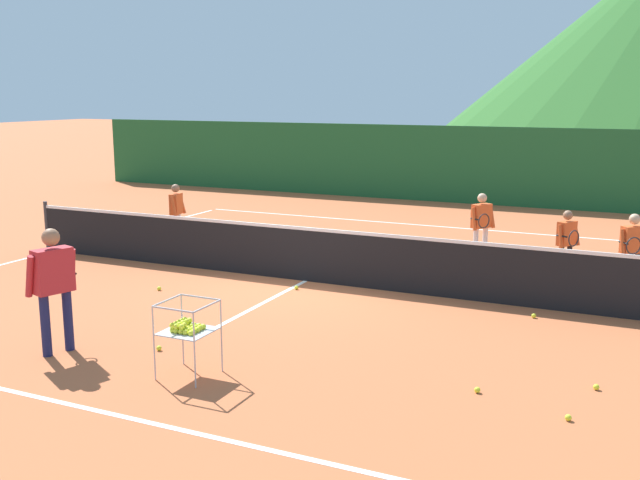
{
  "coord_description": "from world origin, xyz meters",
  "views": [
    {
      "loc": [
        5.57,
        -11.4,
        3.3
      ],
      "look_at": [
        0.5,
        -0.47,
        0.87
      ],
      "focal_mm": 41.44,
      "sensor_mm": 36.0,
      "label": 1
    }
  ],
  "objects_px": {
    "student_0": "(176,208)",
    "tennis_ball_6": "(159,288)",
    "tennis_net": "(306,254)",
    "ball_cart": "(186,328)",
    "tennis_ball_4": "(534,316)",
    "tennis_ball_2": "(596,387)",
    "student_1": "(481,221)",
    "student_3": "(633,245)",
    "instructor": "(54,279)",
    "tennis_ball_0": "(159,348)",
    "tennis_ball_1": "(477,390)",
    "tennis_ball_5": "(568,418)",
    "student_2": "(567,238)",
    "tennis_ball_3": "(296,288)"
  },
  "relations": [
    {
      "from": "instructor",
      "to": "tennis_ball_0",
      "type": "xyz_separation_m",
      "value": [
        1.13,
        0.6,
        -0.94
      ]
    },
    {
      "from": "tennis_ball_4",
      "to": "tennis_ball_3",
      "type": "bearing_deg",
      "value": -179.26
    },
    {
      "from": "tennis_ball_1",
      "to": "student_1",
      "type": "bearing_deg",
      "value": 102.67
    },
    {
      "from": "tennis_ball_3",
      "to": "tennis_ball_6",
      "type": "relative_size",
      "value": 1.0
    },
    {
      "from": "ball_cart",
      "to": "tennis_ball_2",
      "type": "bearing_deg",
      "value": 19.62
    },
    {
      "from": "instructor",
      "to": "student_1",
      "type": "relative_size",
      "value": 1.21
    },
    {
      "from": "student_2",
      "to": "tennis_ball_3",
      "type": "height_order",
      "value": "student_2"
    },
    {
      "from": "tennis_ball_5",
      "to": "tennis_net",
      "type": "bearing_deg",
      "value": 141.1
    },
    {
      "from": "tennis_net",
      "to": "tennis_ball_6",
      "type": "distance_m",
      "value": 2.59
    },
    {
      "from": "instructor",
      "to": "tennis_ball_6",
      "type": "height_order",
      "value": "instructor"
    },
    {
      "from": "tennis_ball_3",
      "to": "instructor",
      "type": "bearing_deg",
      "value": -109.01
    },
    {
      "from": "tennis_ball_2",
      "to": "student_1",
      "type": "bearing_deg",
      "value": 114.35
    },
    {
      "from": "student_1",
      "to": "student_3",
      "type": "height_order",
      "value": "student_1"
    },
    {
      "from": "student_2",
      "to": "tennis_ball_6",
      "type": "relative_size",
      "value": 18.24
    },
    {
      "from": "student_3",
      "to": "tennis_ball_2",
      "type": "height_order",
      "value": "student_3"
    },
    {
      "from": "student_0",
      "to": "tennis_ball_6",
      "type": "distance_m",
      "value": 4.09
    },
    {
      "from": "tennis_ball_2",
      "to": "student_3",
      "type": "bearing_deg",
      "value": 88.43
    },
    {
      "from": "tennis_ball_1",
      "to": "tennis_ball_4",
      "type": "relative_size",
      "value": 1.0
    },
    {
      "from": "instructor",
      "to": "tennis_ball_6",
      "type": "bearing_deg",
      "value": 102.86
    },
    {
      "from": "ball_cart",
      "to": "tennis_ball_4",
      "type": "bearing_deg",
      "value": 50.42
    },
    {
      "from": "ball_cart",
      "to": "instructor",
      "type": "bearing_deg",
      "value": -178.7
    },
    {
      "from": "student_1",
      "to": "tennis_ball_4",
      "type": "bearing_deg",
      "value": -65.11
    },
    {
      "from": "tennis_ball_0",
      "to": "tennis_ball_5",
      "type": "height_order",
      "value": "same"
    },
    {
      "from": "student_2",
      "to": "tennis_ball_2",
      "type": "height_order",
      "value": "student_2"
    },
    {
      "from": "tennis_ball_2",
      "to": "tennis_ball_5",
      "type": "bearing_deg",
      "value": -101.13
    },
    {
      "from": "tennis_net",
      "to": "tennis_ball_4",
      "type": "height_order",
      "value": "tennis_net"
    },
    {
      "from": "tennis_ball_2",
      "to": "tennis_ball_4",
      "type": "height_order",
      "value": "same"
    },
    {
      "from": "student_2",
      "to": "tennis_ball_2",
      "type": "bearing_deg",
      "value": -79.3
    },
    {
      "from": "student_1",
      "to": "tennis_ball_4",
      "type": "relative_size",
      "value": 19.85
    },
    {
      "from": "tennis_ball_2",
      "to": "tennis_ball_4",
      "type": "relative_size",
      "value": 1.0
    },
    {
      "from": "ball_cart",
      "to": "tennis_ball_6",
      "type": "xyz_separation_m",
      "value": [
        -2.65,
        2.97,
        -0.56
      ]
    },
    {
      "from": "tennis_ball_5",
      "to": "student_0",
      "type": "bearing_deg",
      "value": 147.15
    },
    {
      "from": "student_2",
      "to": "instructor",
      "type": "bearing_deg",
      "value": -128.88
    },
    {
      "from": "tennis_net",
      "to": "tennis_ball_2",
      "type": "xyz_separation_m",
      "value": [
        5.11,
        -3.01,
        -0.47
      ]
    },
    {
      "from": "tennis_ball_2",
      "to": "tennis_ball_1",
      "type": "bearing_deg",
      "value": -151.63
    },
    {
      "from": "student_0",
      "to": "student_3",
      "type": "distance_m",
      "value": 9.29
    },
    {
      "from": "instructor",
      "to": "tennis_ball_6",
      "type": "xyz_separation_m",
      "value": [
        -0.69,
        3.01,
        -0.94
      ]
    },
    {
      "from": "tennis_ball_0",
      "to": "tennis_ball_5",
      "type": "xyz_separation_m",
      "value": [
        5.07,
        0.06,
        0.0
      ]
    },
    {
      "from": "instructor",
      "to": "tennis_ball_1",
      "type": "xyz_separation_m",
      "value": [
        5.19,
        0.98,
        -0.94
      ]
    },
    {
      "from": "student_2",
      "to": "student_1",
      "type": "bearing_deg",
      "value": 155.07
    },
    {
      "from": "student_2",
      "to": "tennis_ball_2",
      "type": "xyz_separation_m",
      "value": [
        0.96,
        -5.11,
        -0.71
      ]
    },
    {
      "from": "ball_cart",
      "to": "tennis_ball_5",
      "type": "height_order",
      "value": "ball_cart"
    },
    {
      "from": "tennis_ball_1",
      "to": "tennis_ball_5",
      "type": "height_order",
      "value": "same"
    },
    {
      "from": "tennis_ball_3",
      "to": "student_1",
      "type": "bearing_deg",
      "value": 56.19
    },
    {
      "from": "tennis_net",
      "to": "student_0",
      "type": "relative_size",
      "value": 9.28
    },
    {
      "from": "student_1",
      "to": "student_3",
      "type": "distance_m",
      "value": 3.04
    },
    {
      "from": "student_1",
      "to": "student_2",
      "type": "distance_m",
      "value": 1.88
    },
    {
      "from": "student_2",
      "to": "tennis_ball_3",
      "type": "xyz_separation_m",
      "value": [
        -4.03,
        -2.69,
        -0.71
      ]
    },
    {
      "from": "instructor",
      "to": "ball_cart",
      "type": "xyz_separation_m",
      "value": [
        1.97,
        0.04,
        -0.39
      ]
    },
    {
      "from": "ball_cart",
      "to": "tennis_ball_0",
      "type": "relative_size",
      "value": 13.22
    }
  ]
}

